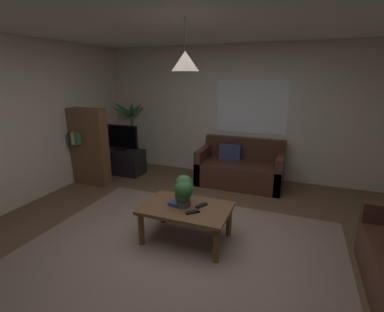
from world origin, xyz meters
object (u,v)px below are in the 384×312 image
at_px(tv_stand, 122,161).
at_px(pendant_lamp, 185,61).
at_px(couch_under_window, 240,169).
at_px(book_on_table_1, 175,203).
at_px(coffee_table, 186,212).
at_px(bookshelf_corner, 89,147).
at_px(potted_plant_on_table, 184,190).
at_px(remote_on_table_0, 201,205).
at_px(tv, 120,137).
at_px(remote_on_table_1, 193,212).
at_px(potted_palm_corner, 132,137).
at_px(book_on_table_0, 175,204).

height_order(tv_stand, pendant_lamp, pendant_lamp).
relative_size(couch_under_window, book_on_table_1, 10.48).
xyz_separation_m(coffee_table, bookshelf_corner, (-2.36, 1.11, 0.33)).
distance_m(potted_plant_on_table, pendant_lamp, 1.44).
xyz_separation_m(remote_on_table_0, tv, (-2.34, 1.71, 0.31)).
xyz_separation_m(tv, pendant_lamp, (2.18, -1.78, 1.33)).
height_order(remote_on_table_0, potted_plant_on_table, potted_plant_on_table).
distance_m(remote_on_table_1, potted_plant_on_table, 0.28).
bearing_deg(pendant_lamp, coffee_table, -104.04).
relative_size(bookshelf_corner, pendant_lamp, 2.68).
bearing_deg(tv_stand, potted_plant_on_table, -40.00).
distance_m(potted_palm_corner, bookshelf_corner, 1.22).
distance_m(coffee_table, remote_on_table_0, 0.20).
distance_m(potted_plant_on_table, tv, 2.78).
relative_size(coffee_table, book_on_table_0, 9.45).
distance_m(couch_under_window, tv_stand, 2.41).
height_order(book_on_table_0, potted_palm_corner, potted_palm_corner).
height_order(book_on_table_0, remote_on_table_0, same).
bearing_deg(potted_palm_corner, bookshelf_corner, -95.63).
bearing_deg(book_on_table_1, couch_under_window, 80.42).
xyz_separation_m(couch_under_window, tv, (-2.39, -0.31, 0.48)).
bearing_deg(remote_on_table_1, bookshelf_corner, -159.44).
distance_m(book_on_table_1, potted_palm_corner, 3.15).
bearing_deg(book_on_table_0, tv_stand, 138.18).
bearing_deg(pendant_lamp, book_on_table_1, -174.67).
relative_size(remote_on_table_1, potted_palm_corner, 0.11).
xyz_separation_m(coffee_table, tv_stand, (-2.18, 1.80, -0.13)).
distance_m(potted_palm_corner, pendant_lamp, 3.54).
bearing_deg(couch_under_window, potted_palm_corner, 174.46).
bearing_deg(potted_palm_corner, book_on_table_0, -48.17).
xyz_separation_m(couch_under_window, tv_stand, (-2.39, -0.29, -0.03)).
relative_size(book_on_table_1, remote_on_table_1, 0.91).
xyz_separation_m(book_on_table_1, tv, (-2.04, 1.79, 0.28)).
height_order(remote_on_table_0, tv_stand, tv_stand).
distance_m(couch_under_window, book_on_table_1, 2.14).
distance_m(book_on_table_1, remote_on_table_1, 0.29).
distance_m(tv_stand, bookshelf_corner, 0.85).
bearing_deg(book_on_table_0, potted_palm_corner, 131.83).
distance_m(coffee_table, book_on_table_0, 0.17).
distance_m(tv, pendant_lamp, 3.11).
bearing_deg(tv_stand, book_on_table_1, -41.72).
distance_m(coffee_table, tv, 2.84).
xyz_separation_m(book_on_table_1, tv_stand, (-2.04, 1.82, -0.23)).
relative_size(remote_on_table_0, bookshelf_corner, 0.11).
xyz_separation_m(book_on_table_0, remote_on_table_1, (0.27, -0.11, -0.00)).
bearing_deg(couch_under_window, book_on_table_1, -99.58).
relative_size(remote_on_table_1, tv, 0.20).
bearing_deg(tv_stand, coffee_table, -39.65).
distance_m(couch_under_window, potted_plant_on_table, 2.13).
distance_m(remote_on_table_0, tv, 2.91).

